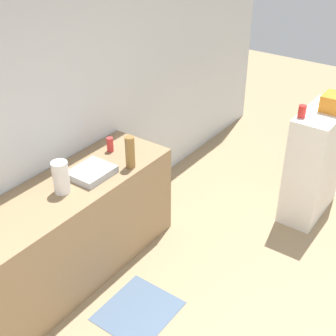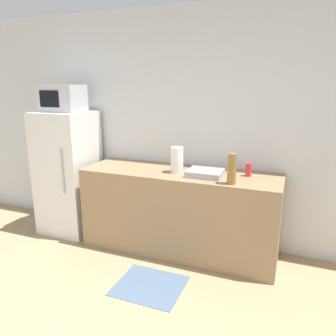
{
  "view_description": "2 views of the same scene",
  "coord_description": "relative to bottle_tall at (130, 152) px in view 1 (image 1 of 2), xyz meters",
  "views": [
    {
      "loc": [
        -1.87,
        -0.06,
        2.98
      ],
      "look_at": [
        0.44,
        1.61,
        1.25
      ],
      "focal_mm": 50.0,
      "sensor_mm": 36.0,
      "label": 1
    },
    {
      "loc": [
        1.27,
        -0.69,
        1.8
      ],
      "look_at": [
        0.29,
        1.76,
        1.11
      ],
      "focal_mm": 35.0,
      "sensor_mm": 36.0,
      "label": 2
    }
  ],
  "objects": [
    {
      "name": "wall_back",
      "position": [
        -0.74,
        0.59,
        0.26
      ],
      "size": [
        8.0,
        0.06,
        2.6
      ],
      "primitive_type": "cube",
      "color": "silver",
      "rests_on": "ground_plane"
    },
    {
      "name": "counter",
      "position": [
        -0.59,
        0.22,
        -0.59
      ],
      "size": [
        2.09,
        0.65,
        0.89
      ],
      "primitive_type": "cube",
      "color": "#937551",
      "rests_on": "ground_plane"
    },
    {
      "name": "sink_basin",
      "position": [
        -0.3,
        0.17,
        -0.11
      ],
      "size": [
        0.35,
        0.3,
        0.06
      ],
      "primitive_type": "cube",
      "color": "#9EA3A8",
      "rests_on": "counter"
    },
    {
      "name": "bottle_tall",
      "position": [
        0.0,
        0.0,
        0.0
      ],
      "size": [
        0.08,
        0.08,
        0.29
      ],
      "primitive_type": "cylinder",
      "color": "olive",
      "rests_on": "counter"
    },
    {
      "name": "bottle_short",
      "position": [
        0.11,
        0.33,
        -0.08
      ],
      "size": [
        0.06,
        0.06,
        0.13
      ],
      "primitive_type": "cylinder",
      "color": "red",
      "rests_on": "counter"
    },
    {
      "name": "shelf_cabinet",
      "position": [
        1.53,
        -1.11,
        -0.47
      ],
      "size": [
        0.77,
        0.36,
        1.15
      ],
      "primitive_type": "cube",
      "color": "white",
      "rests_on": "ground_plane"
    },
    {
      "name": "basket",
      "position": [
        1.6,
        -1.16,
        0.19
      ],
      "size": [
        0.24,
        0.2,
        0.16
      ],
      "primitive_type": "cube",
      "color": "orange",
      "rests_on": "shelf_cabinet"
    },
    {
      "name": "jar",
      "position": [
        1.28,
        -0.98,
        0.16
      ],
      "size": [
        0.07,
        0.07,
        0.11
      ],
      "primitive_type": "cylinder",
      "color": "red",
      "rests_on": "shelf_cabinet"
    },
    {
      "name": "paper_towel_roll",
      "position": [
        -0.61,
        0.19,
        -0.01
      ],
      "size": [
        0.13,
        0.13,
        0.27
      ],
      "primitive_type": "cylinder",
      "color": "white",
      "rests_on": "counter"
    },
    {
      "name": "kitchen_rug",
      "position": [
        -0.6,
        -0.53,
        -1.03
      ],
      "size": [
        0.61,
        0.54,
        0.01
      ],
      "primitive_type": "cube",
      "color": "slate",
      "rests_on": "ground_plane"
    }
  ]
}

